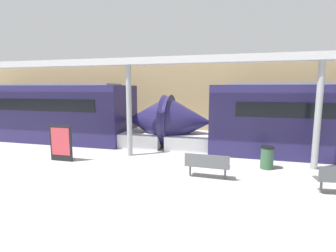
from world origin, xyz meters
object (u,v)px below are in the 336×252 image
Objects in this scene: poster_board at (61,143)px; train_right at (40,113)px; support_column_far at (318,116)px; bench_near at (207,164)px; trash_bin at (267,158)px; support_column_near at (129,111)px.

train_right is at bearing 138.68° from poster_board.
poster_board is 0.38× the size of support_column_far.
bench_near is at bearing -4.84° from poster_board.
trash_bin is 5.89m from support_column_near.
poster_board is 9.90m from support_column_far.
poster_board reaches higher than trash_bin.
trash_bin is (12.34, -2.67, -1.09)m from train_right.
trash_bin is at bearing -4.43° from support_column_near.
bench_near is 2.59m from trash_bin.
trash_bin is 2.33m from support_column_far.
poster_board is at bearing -171.95° from trash_bin.
support_column_far is at bearing -9.04° from train_right.
support_column_far is at bearing 9.21° from poster_board.
support_column_near is at bearing 152.64° from bench_near.
poster_board is at bearing -146.11° from support_column_near.
poster_board is at bearing 177.38° from bench_near.
support_column_near is (6.67, -2.23, 0.45)m from train_right.
trash_bin is at bearing -12.22° from train_right.
trash_bin is 8.10m from poster_board.
trash_bin is (2.01, 1.64, -0.06)m from bench_near.
bench_near is (10.33, -4.31, -1.03)m from train_right.
bench_near is 1.00× the size of poster_board.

